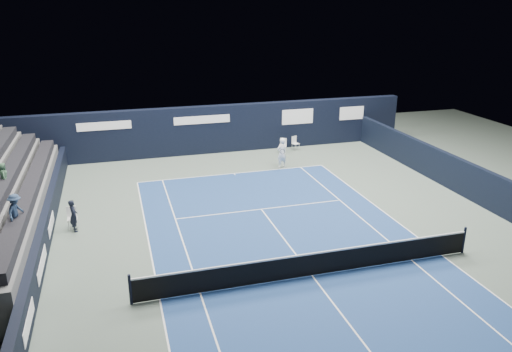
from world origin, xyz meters
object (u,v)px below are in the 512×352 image
(line_judge_chair, at_px, (72,216))
(tennis_net, at_px, (313,264))
(folding_chair_back_a, at_px, (283,143))
(folding_chair_back_b, at_px, (295,142))
(tennis_player, at_px, (282,153))

(line_judge_chair, relative_size, tennis_net, 0.07)
(folding_chair_back_a, xyz_separation_m, folding_chair_back_b, (0.98, 0.44, -0.12))
(folding_chair_back_a, bearing_deg, tennis_player, -87.14)
(tennis_net, xyz_separation_m, tennis_player, (3.02, 12.20, 0.40))
(folding_chair_back_a, distance_m, folding_chair_back_b, 1.09)
(folding_chair_back_b, distance_m, tennis_player, 4.01)
(folding_chair_back_a, bearing_deg, line_judge_chair, -122.86)
(folding_chair_back_b, relative_size, tennis_player, 0.50)
(folding_chair_back_a, bearing_deg, folding_chair_back_b, 48.03)
(folding_chair_back_b, height_order, tennis_net, tennis_net)
(tennis_player, bearing_deg, folding_chair_back_a, 69.10)
(folding_chair_back_b, bearing_deg, line_judge_chair, -166.06)
(tennis_net, bearing_deg, tennis_player, 76.10)
(folding_chair_back_a, xyz_separation_m, tennis_net, (-4.14, -15.14, -0.13))
(tennis_player, bearing_deg, tennis_net, -103.90)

